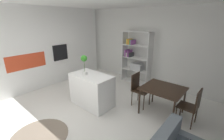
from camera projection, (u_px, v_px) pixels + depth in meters
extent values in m
plane|color=silver|center=(94.00, 109.00, 4.30)|extent=(8.59, 8.59, 0.00)
cube|color=silver|center=(145.00, 46.00, 5.82)|extent=(6.26, 0.06, 2.83)
cube|color=white|center=(41.00, 48.00, 5.56)|extent=(0.62, 4.97, 2.83)
cube|color=#CC4223|center=(27.00, 62.00, 4.99)|extent=(0.01, 1.23, 0.49)
cube|color=black|center=(60.00, 52.00, 5.84)|extent=(0.04, 0.58, 0.59)
cylinder|color=#B7BABC|center=(59.00, 46.00, 5.79)|extent=(0.02, 0.46, 0.02)
cube|color=white|center=(92.00, 90.00, 4.39)|extent=(1.21, 0.68, 0.92)
cylinder|color=white|center=(85.00, 73.00, 4.25)|extent=(0.14, 0.14, 0.09)
cylinder|color=#476633|center=(84.00, 66.00, 4.19)|extent=(0.01, 0.01, 0.31)
sphere|color=#318725|center=(84.00, 58.00, 4.12)|extent=(0.17, 0.17, 0.17)
cube|color=white|center=(125.00, 56.00, 6.18)|extent=(0.02, 0.37, 1.98)
cube|color=white|center=(149.00, 60.00, 5.50)|extent=(0.02, 0.37, 1.98)
cube|color=white|center=(138.00, 32.00, 5.53)|extent=(1.13, 0.37, 0.02)
cube|color=white|center=(135.00, 81.00, 6.15)|extent=(1.13, 0.37, 0.02)
cube|color=white|center=(136.00, 70.00, 6.00)|extent=(1.08, 0.37, 0.02)
cube|color=white|center=(136.00, 58.00, 5.84)|extent=(1.08, 0.37, 0.02)
cube|color=white|center=(137.00, 45.00, 5.69)|extent=(1.08, 0.37, 0.02)
cube|color=#8E4793|center=(127.00, 53.00, 6.06)|extent=(0.06, 0.31, 0.26)
cube|color=silver|center=(128.00, 54.00, 6.05)|extent=(0.04, 0.31, 0.16)
cube|color=#8E4793|center=(130.00, 53.00, 5.99)|extent=(0.06, 0.31, 0.25)
cube|color=#38383D|center=(131.00, 55.00, 5.96)|extent=(0.05, 0.31, 0.16)
cube|color=gold|center=(129.00, 41.00, 5.88)|extent=(0.05, 0.31, 0.21)
cube|color=orange|center=(130.00, 42.00, 5.84)|extent=(0.06, 0.31, 0.19)
cube|color=#338E4C|center=(132.00, 42.00, 5.80)|extent=(0.04, 0.31, 0.18)
cube|color=#8E4793|center=(133.00, 42.00, 5.77)|extent=(0.05, 0.31, 0.17)
cube|color=#B7BABC|center=(137.00, 67.00, 5.91)|extent=(0.44, 0.32, 0.26)
cylinder|color=gray|center=(40.00, 136.00, 3.28)|extent=(1.19, 1.19, 0.01)
cube|color=black|center=(163.00, 89.00, 3.88)|extent=(1.00, 0.91, 0.03)
cylinder|color=black|center=(139.00, 102.00, 3.98)|extent=(0.04, 0.04, 0.71)
cylinder|color=black|center=(173.00, 115.00, 3.44)|extent=(0.04, 0.04, 0.71)
cylinder|color=black|center=(153.00, 91.00, 4.55)|extent=(0.04, 0.04, 0.71)
cylinder|color=black|center=(184.00, 101.00, 4.01)|extent=(0.04, 0.04, 0.71)
cube|color=black|center=(141.00, 90.00, 4.34)|extent=(0.45, 0.44, 0.03)
cube|color=black|center=(135.00, 81.00, 4.39)|extent=(0.04, 0.43, 0.46)
cylinder|color=black|center=(144.00, 103.00, 4.17)|extent=(0.03, 0.03, 0.46)
cylinder|color=black|center=(150.00, 98.00, 4.44)|extent=(0.03, 0.03, 0.46)
cylinder|color=black|center=(132.00, 98.00, 4.39)|extent=(0.03, 0.03, 0.46)
cylinder|color=black|center=(138.00, 94.00, 4.67)|extent=(0.03, 0.03, 0.46)
cube|color=black|center=(187.00, 107.00, 3.58)|extent=(0.43, 0.41, 0.03)
cube|color=black|center=(198.00, 100.00, 3.38)|extent=(0.04, 0.40, 0.47)
cylinder|color=black|center=(181.00, 109.00, 3.89)|extent=(0.03, 0.03, 0.43)
cylinder|color=black|center=(176.00, 115.00, 3.65)|extent=(0.03, 0.03, 0.43)
cylinder|color=black|center=(196.00, 115.00, 3.66)|extent=(0.03, 0.03, 0.43)
cylinder|color=black|center=(192.00, 121.00, 3.42)|extent=(0.03, 0.03, 0.43)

